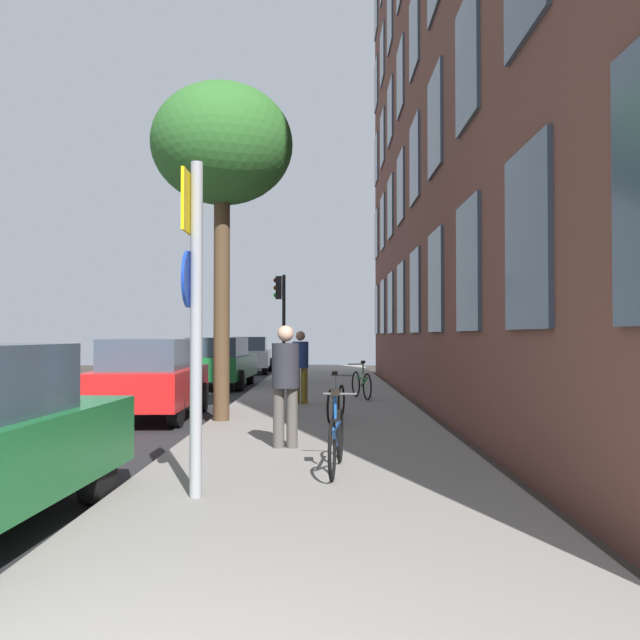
% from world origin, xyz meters
% --- Properties ---
extents(ground_plane, '(41.80, 41.80, 0.00)m').
position_xyz_m(ground_plane, '(-2.40, 15.00, 0.00)').
color(ground_plane, '#332D28').
extents(road_asphalt, '(7.00, 38.00, 0.01)m').
position_xyz_m(road_asphalt, '(-4.50, 15.00, 0.01)').
color(road_asphalt, '#232326').
rests_on(road_asphalt, ground).
extents(sidewalk, '(4.20, 38.00, 0.12)m').
position_xyz_m(sidewalk, '(1.10, 15.00, 0.06)').
color(sidewalk, gray).
rests_on(sidewalk, ground).
extents(sign_post, '(0.15, 0.60, 3.30)m').
position_xyz_m(sign_post, '(-0.13, 4.21, 2.04)').
color(sign_post, gray).
rests_on(sign_post, sidewalk).
extents(traffic_light, '(0.43, 0.24, 3.70)m').
position_xyz_m(traffic_light, '(-0.36, 21.28, 2.65)').
color(traffic_light, black).
rests_on(traffic_light, sidewalk).
extents(tree_near, '(2.65, 2.65, 6.30)m').
position_xyz_m(tree_near, '(-0.77, 10.20, 5.22)').
color(tree_near, '#4C3823').
rests_on(tree_near, sidewalk).
extents(bicycle_0, '(0.42, 1.76, 0.96)m').
position_xyz_m(bicycle_0, '(1.29, 5.48, 0.50)').
color(bicycle_0, black).
rests_on(bicycle_0, sidewalk).
extents(bicycle_1, '(0.50, 1.65, 0.92)m').
position_xyz_m(bicycle_1, '(1.37, 10.14, 0.48)').
color(bicycle_1, black).
rests_on(bicycle_1, sidewalk).
extents(bicycle_2, '(0.54, 1.59, 0.95)m').
position_xyz_m(bicycle_2, '(2.08, 14.56, 0.49)').
color(bicycle_2, black).
rests_on(bicycle_2, sidewalk).
extents(pedestrian_0, '(0.52, 0.52, 1.72)m').
position_xyz_m(pedestrian_0, '(0.60, 7.15, 1.11)').
color(pedestrian_0, '#4C4742').
rests_on(pedestrian_0, sidewalk).
extents(pedestrian_1, '(0.48, 0.48, 1.68)m').
position_xyz_m(pedestrian_1, '(0.59, 13.42, 1.08)').
color(pedestrian_1, olive).
rests_on(pedestrian_1, sidewalk).
extents(car_1, '(1.87, 4.13, 1.62)m').
position_xyz_m(car_1, '(-2.37, 11.28, 0.84)').
color(car_1, red).
rests_on(car_1, road_asphalt).
extents(car_2, '(2.04, 4.56, 1.62)m').
position_xyz_m(car_2, '(-2.27, 19.60, 0.84)').
color(car_2, '#19662D').
rests_on(car_2, road_asphalt).
extents(car_3, '(1.94, 4.08, 1.62)m').
position_xyz_m(car_3, '(-2.18, 27.95, 0.84)').
color(car_3, silver).
rests_on(car_3, road_asphalt).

